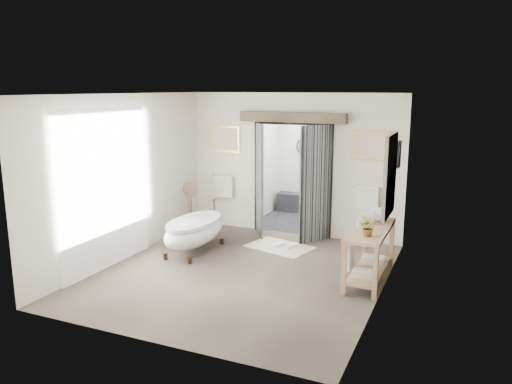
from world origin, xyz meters
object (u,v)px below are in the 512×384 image
Objects in this scene: basin at (375,216)px; vanity at (368,249)px; rug at (280,247)px; clawfoot_tub at (194,230)px.

vanity is at bearing -81.45° from basin.
rug is 2.15m from basin.
vanity is (3.21, -0.12, 0.10)m from clawfoot_tub.
basin reaches higher than rug.
basin is (0.01, 0.44, 0.43)m from vanity.
basin is at bearing 5.69° from clawfoot_tub.
clawfoot_tub is 3.22m from vanity.
basin is (3.22, 0.32, 0.53)m from clawfoot_tub.
clawfoot_tub is at bearing -147.67° from rug.
clawfoot_tub is 3.28m from basin.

